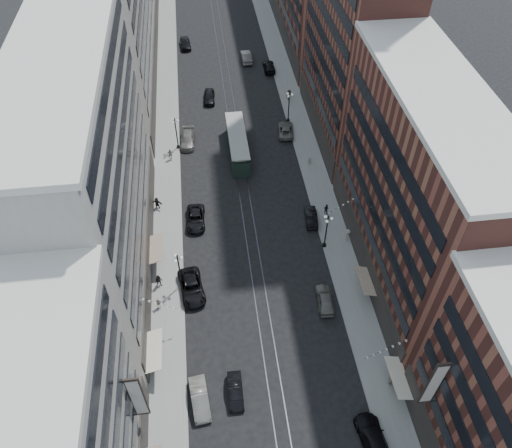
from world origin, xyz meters
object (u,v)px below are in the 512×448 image
pedestrian_4 (391,381)px  lamppost_se_mid (289,106)px  pedestrian_9 (289,95)px  pedestrian_extra_0 (158,303)px  car_11 (286,130)px  car_4 (325,299)px  pedestrian_5 (157,203)px  car_5 (235,391)px  pedestrian_extra_1 (347,235)px  streetcar (237,144)px  car_12 (269,66)px  car_3 (374,441)px  car_7 (196,219)px  pedestrian_7 (326,209)px  car_2 (192,287)px  car_8 (188,139)px  pedestrian_2 (159,281)px  lamppost_sw_far (179,269)px  car_1 (200,399)px  pedestrian_6 (171,154)px  lamppost_sw_mid (176,132)px  pedestrian_8 (309,160)px  car_13 (209,97)px  car_9 (185,43)px  car_14 (246,57)px  car_10 (311,217)px  lamppost_se_far (326,230)px

pedestrian_4 → lamppost_se_mid: bearing=-13.2°
pedestrian_9 → pedestrian_extra_0: (-22.33, -41.30, -0.12)m
car_11 → car_4: bearing=96.2°
pedestrian_5 → car_4: bearing=-24.0°
pedestrian_5 → car_5: bearing=-54.7°
pedestrian_9 → pedestrian_extra_1: bearing=-111.1°
car_4 → car_5: car_4 is taller
streetcar → car_12: bearing=71.0°
pedestrian_4 → car_3: bearing=132.2°
car_7 → pedestrian_extra_1: bearing=-14.4°
car_7 → car_11: bearing=52.2°
pedestrian_4 → pedestrian_7: 25.41m
car_7 → car_2: bearing=-92.6°
car_8 → streetcar: bearing=-18.7°
pedestrian_2 → car_11: 35.01m
car_11 → lamppost_sw_far: bearing=66.6°
car_1 → pedestrian_6: (-2.65, 39.13, 0.32)m
pedestrian_extra_0 → lamppost_sw_far: bearing=45.6°
lamppost_sw_mid → pedestrian_9: bearing=30.0°
pedestrian_7 → pedestrian_8: pedestrian_7 is taller
car_12 → car_13: car_13 is taller
car_9 → car_12: 19.16m
car_4 → car_12: size_ratio=0.89×
car_4 → pedestrian_extra_0: pedestrian_extra_0 is taller
car_13 → pedestrian_7: pedestrian_7 is taller
lamppost_se_mid → car_14: bearing=102.5°
lamppost_sw_mid → streetcar: size_ratio=0.45×
pedestrian_5 → pedestrian_extra_1: bearing=-1.1°
car_4 → pedestrian_5: bearing=-40.0°
car_1 → pedestrian_extra_0: size_ratio=2.90×
car_2 → pedestrian_extra_0: bearing=-161.6°
car_14 → car_11: bearing=97.4°
car_9 → pedestrian_extra_1: size_ratio=2.70×
pedestrian_5 → pedestrian_extra_0: bearing=-69.6°
car_2 → car_1: bearing=-96.4°
car_5 → pedestrian_6: size_ratio=2.19×
car_7 → car_11: 23.97m
car_2 → car_4: (15.36, -3.58, -0.04)m
car_8 → car_12: size_ratio=1.04×
pedestrian_6 → pedestrian_extra_1: bearing=133.2°
car_10 → pedestrian_extra_1: (3.92, -4.18, 0.35)m
streetcar → lamppost_se_mid: bearing=38.1°
lamppost_sw_far → pedestrian_4: (20.99, -15.50, -2.14)m
car_4 → car_7: size_ratio=0.87×
pedestrian_5 → pedestrian_6: (1.94, 10.52, 0.05)m
lamppost_se_far → car_13: size_ratio=1.18×
car_1 → car_14: bearing=73.9°
car_3 → lamppost_se_mid: bearing=-96.3°
car_1 → pedestrian_6: size_ratio=2.51×
streetcar → pedestrian_extra_0: (-11.92, -27.76, -0.59)m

